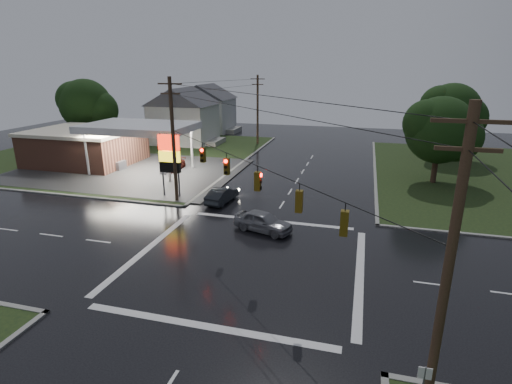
% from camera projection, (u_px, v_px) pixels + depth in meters
% --- Properties ---
extents(ground, '(120.00, 120.00, 0.00)m').
position_uv_depth(ground, '(247.00, 260.00, 25.49)').
color(ground, black).
rests_on(ground, ground).
extents(grass_nw, '(36.00, 36.00, 0.08)m').
position_uv_depth(grass_nw, '(122.00, 154.00, 55.88)').
color(grass_nw, black).
rests_on(grass_nw, ground).
extents(gas_station, '(26.20, 18.00, 5.60)m').
position_uv_depth(gas_station, '(93.00, 144.00, 49.25)').
color(gas_station, '#2D2D2D').
rests_on(gas_station, ground).
extents(pylon_sign, '(2.00, 0.35, 6.00)m').
position_uv_depth(pylon_sign, '(169.00, 155.00, 36.55)').
color(pylon_sign, '#59595E').
rests_on(pylon_sign, ground).
extents(utility_pole_nw, '(2.20, 0.32, 11.00)m').
position_uv_depth(utility_pole_nw, '(173.00, 139.00, 34.86)').
color(utility_pole_nw, '#382619').
rests_on(utility_pole_nw, ground).
extents(utility_pole_se, '(2.20, 0.32, 11.00)m').
position_uv_depth(utility_pole_se, '(448.00, 270.00, 12.64)').
color(utility_pole_se, '#382619').
rests_on(utility_pole_se, ground).
extents(utility_pole_n, '(2.20, 0.32, 10.50)m').
position_uv_depth(utility_pole_n, '(258.00, 109.00, 61.13)').
color(utility_pole_n, '#382619').
rests_on(utility_pole_n, ground).
extents(traffic_signals, '(26.87, 26.87, 1.47)m').
position_uv_depth(traffic_signals, '(246.00, 162.00, 23.50)').
color(traffic_signals, black).
rests_on(traffic_signals, ground).
extents(house_near, '(11.05, 8.48, 8.60)m').
position_uv_depth(house_near, '(184.00, 115.00, 62.48)').
color(house_near, silver).
rests_on(house_near, ground).
extents(house_far, '(11.05, 8.48, 8.60)m').
position_uv_depth(house_far, '(207.00, 107.00, 73.76)').
color(house_far, silver).
rests_on(house_far, ground).
extents(tree_nw_behind, '(8.93, 7.60, 10.00)m').
position_uv_depth(tree_nw_behind, '(87.00, 105.00, 59.65)').
color(tree_nw_behind, black).
rests_on(tree_nw_behind, ground).
extents(tree_ne_near, '(7.99, 6.80, 8.98)m').
position_uv_depth(tree_ne_near, '(441.00, 130.00, 40.47)').
color(tree_ne_near, black).
rests_on(tree_ne_near, ground).
extents(tree_ne_far, '(8.46, 7.20, 9.80)m').
position_uv_depth(tree_ne_far, '(452.00, 112.00, 50.56)').
color(tree_ne_far, black).
rests_on(tree_ne_far, ground).
extents(car_north, '(1.97, 4.34, 1.38)m').
position_uv_depth(car_north, '(222.00, 195.00, 36.05)').
color(car_north, black).
rests_on(car_north, ground).
extents(car_crossing, '(4.84, 3.03, 1.54)m').
position_uv_depth(car_crossing, '(263.00, 221.00, 29.76)').
color(car_crossing, slate).
rests_on(car_crossing, ground).
extents(car_pump, '(1.86, 4.10, 1.16)m').
position_uv_depth(car_pump, '(174.00, 165.00, 47.17)').
color(car_pump, maroon).
rests_on(car_pump, ground).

